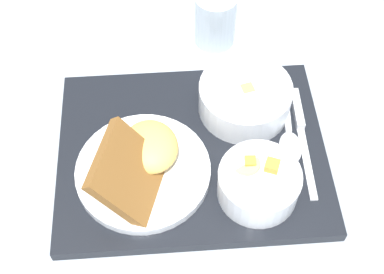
{
  "coord_description": "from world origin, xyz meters",
  "views": [
    {
      "loc": [
        0.04,
        0.43,
        0.68
      ],
      "look_at": [
        0.0,
        0.0,
        0.05
      ],
      "focal_mm": 50.0,
      "sensor_mm": 36.0,
      "label": 1
    }
  ],
  "objects_px": {
    "glass_water": "(215,21)",
    "spoon": "(289,137)",
    "bowl_soup": "(245,96)",
    "plate_main": "(143,165)",
    "bowl_salad": "(259,182)",
    "knife": "(300,123)"
  },
  "relations": [
    {
      "from": "bowl_soup",
      "to": "plate_main",
      "type": "bearing_deg",
      "value": 32.75
    },
    {
      "from": "knife",
      "to": "glass_water",
      "type": "xyz_separation_m",
      "value": [
        0.1,
        -0.21,
        0.02
      ]
    },
    {
      "from": "glass_water",
      "to": "plate_main",
      "type": "bearing_deg",
      "value": 63.78
    },
    {
      "from": "spoon",
      "to": "glass_water",
      "type": "distance_m",
      "value": 0.25
    },
    {
      "from": "bowl_salad",
      "to": "glass_water",
      "type": "distance_m",
      "value": 0.32
    },
    {
      "from": "bowl_salad",
      "to": "spoon",
      "type": "bearing_deg",
      "value": -126.29
    },
    {
      "from": "bowl_salad",
      "to": "plate_main",
      "type": "height_order",
      "value": "plate_main"
    },
    {
      "from": "bowl_salad",
      "to": "knife",
      "type": "distance_m",
      "value": 0.14
    },
    {
      "from": "bowl_soup",
      "to": "plate_main",
      "type": "xyz_separation_m",
      "value": [
        0.16,
        0.1,
        -0.01
      ]
    },
    {
      "from": "plate_main",
      "to": "spoon",
      "type": "distance_m",
      "value": 0.22
    },
    {
      "from": "bowl_salad",
      "to": "bowl_soup",
      "type": "xyz_separation_m",
      "value": [
        -0.0,
        -0.15,
        0.0
      ]
    },
    {
      "from": "bowl_salad",
      "to": "spoon",
      "type": "xyz_separation_m",
      "value": [
        -0.06,
        -0.08,
        -0.02
      ]
    },
    {
      "from": "plate_main",
      "to": "bowl_soup",
      "type": "bearing_deg",
      "value": -147.25
    },
    {
      "from": "bowl_soup",
      "to": "spoon",
      "type": "relative_size",
      "value": 0.87
    },
    {
      "from": "plate_main",
      "to": "glass_water",
      "type": "bearing_deg",
      "value": -116.22
    },
    {
      "from": "bowl_salad",
      "to": "bowl_soup",
      "type": "bearing_deg",
      "value": -91.36
    },
    {
      "from": "glass_water",
      "to": "spoon",
      "type": "bearing_deg",
      "value": 109.47
    },
    {
      "from": "knife",
      "to": "bowl_soup",
      "type": "bearing_deg",
      "value": -113.23
    },
    {
      "from": "plate_main",
      "to": "glass_water",
      "type": "relative_size",
      "value": 2.0
    },
    {
      "from": "bowl_soup",
      "to": "bowl_salad",
      "type": "bearing_deg",
      "value": 88.64
    },
    {
      "from": "bowl_salad",
      "to": "plate_main",
      "type": "distance_m",
      "value": 0.16
    },
    {
      "from": "plate_main",
      "to": "glass_water",
      "type": "distance_m",
      "value": 0.3
    }
  ]
}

